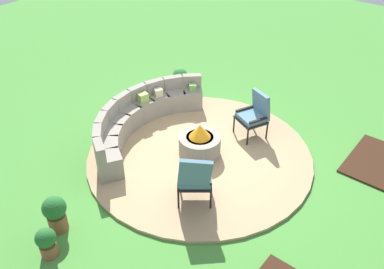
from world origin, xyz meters
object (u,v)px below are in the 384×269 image
potted_plant_0 (47,242)px  potted_plant_2 (180,78)px  curved_stone_bench (140,118)px  lounge_chair_front_right (255,113)px  lounge_chair_front_left (195,177)px  fire_pit (200,143)px  potted_plant_1 (55,213)px

potted_plant_0 → potted_plant_2: (5.31, 1.79, 0.04)m
curved_stone_bench → lounge_chair_front_right: bearing=-54.7°
curved_stone_bench → lounge_chair_front_left: size_ratio=3.24×
potted_plant_0 → potted_plant_2: potted_plant_2 is taller
lounge_chair_front_left → fire_pit: bearing=85.4°
fire_pit → lounge_chair_front_left: bearing=-145.9°
curved_stone_bench → potted_plant_1: (-2.85, -0.90, -0.00)m
potted_plant_1 → potted_plant_0: bearing=-141.5°
curved_stone_bench → lounge_chair_front_left: 2.51m
potted_plant_0 → curved_stone_bench: bearing=20.7°
potted_plant_1 → potted_plant_2: (4.88, 1.46, -0.04)m
fire_pit → lounge_chair_front_left: size_ratio=0.78×
potted_plant_0 → lounge_chair_front_right: bearing=-9.6°
fire_pit → potted_plant_1: 3.08m
lounge_chair_front_right → potted_plant_0: lounge_chair_front_right is taller
lounge_chair_front_left → potted_plant_2: (3.01, 2.86, -0.28)m
fire_pit → potted_plant_0: bearing=174.9°
curved_stone_bench → potted_plant_1: bearing=-162.5°
fire_pit → potted_plant_2: (1.87, 2.10, -0.00)m
lounge_chair_front_right → potted_plant_1: (-4.28, 1.13, -0.23)m
fire_pit → curved_stone_bench: 1.55m
lounge_chair_front_left → potted_plant_2: bearing=95.0°
curved_stone_bench → lounge_chair_front_left: lounge_chair_front_left is taller
curved_stone_bench → lounge_chair_front_right: size_ratio=3.47×
lounge_chair_front_left → potted_plant_1: size_ratio=1.62×
curved_stone_bench → potted_plant_0: curved_stone_bench is taller
lounge_chair_front_left → potted_plant_0: bearing=-153.6°
fire_pit → lounge_chair_front_right: (1.27, -0.49, 0.27)m
lounge_chair_front_left → lounge_chair_front_right: 2.42m
curved_stone_bench → potted_plant_2: (2.03, 0.56, -0.04)m
potted_plant_1 → potted_plant_2: 5.10m
fire_pit → potted_plant_1: fire_pit is taller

